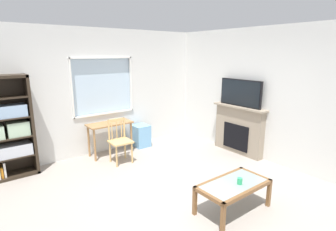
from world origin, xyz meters
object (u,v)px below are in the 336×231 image
desk_under_window (110,128)px  wooden_chair (120,141)px  fireplace (239,129)px  tv (240,93)px  coffee_table (233,187)px  sippy_cup (240,181)px  bookshelf (5,132)px  plastic_drawer_unit (141,136)px

desk_under_window → wooden_chair: size_ratio=1.07×
fireplace → tv: (-0.02, 0.00, 0.82)m
desk_under_window → wooden_chair: wooden_chair is taller
coffee_table → sippy_cup: (0.04, -0.07, 0.11)m
bookshelf → wooden_chair: (1.90, -0.62, -0.39)m
desk_under_window → coffee_table: (0.42, -3.05, -0.23)m
bookshelf → coffee_table: bearing=-53.1°
tv → coffee_table: 2.55m
tv → sippy_cup: (-1.84, -1.47, -0.89)m
plastic_drawer_unit → fireplace: fireplace is taller
desk_under_window → plastic_drawer_unit: 0.88m
bookshelf → wooden_chair: 2.04m
plastic_drawer_unit → coffee_table: 3.12m
plastic_drawer_unit → coffee_table: plastic_drawer_unit is taller
fireplace → coffee_table: fireplace is taller
plastic_drawer_unit → fireplace: (1.52, -1.69, 0.28)m
desk_under_window → sippy_cup: desk_under_window is taller
desk_under_window → tv: tv is taller
fireplace → coffee_table: (-1.90, -1.41, -0.18)m
fireplace → bookshelf: bearing=157.7°
wooden_chair → coffee_table: wooden_chair is taller
wooden_chair → plastic_drawer_unit: 1.04m
bookshelf → plastic_drawer_unit: bearing=-1.2°
plastic_drawer_unit → sippy_cup: 3.19m
fireplace → wooden_chair: bearing=154.5°
coffee_table → tv: bearing=36.8°
bookshelf → wooden_chair: size_ratio=2.04×
fireplace → sippy_cup: fireplace is taller
desk_under_window → fireplace: fireplace is taller
tv → coffee_table: size_ratio=0.98×
sippy_cup → desk_under_window: bearing=98.5°
coffee_table → fireplace: bearing=36.5°
wooden_chair → coffee_table: 2.58m
bookshelf → tv: bookshelf is taller
wooden_chair → sippy_cup: 2.65m
wooden_chair → tv: tv is taller
bookshelf → fireplace: (4.27, -1.75, -0.32)m
desk_under_window → coffee_table: 3.09m
wooden_chair → bookshelf: bearing=161.9°
tv → coffee_table: tv is taller
plastic_drawer_unit → tv: tv is taller
wooden_chair → fireplace: (2.36, -1.13, 0.07)m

